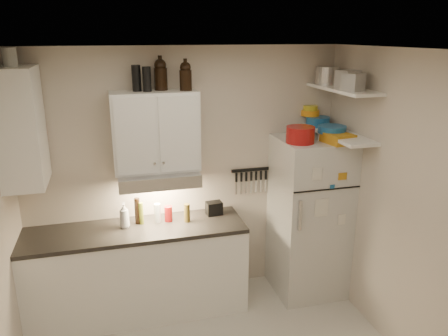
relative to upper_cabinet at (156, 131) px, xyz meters
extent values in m
cube|color=white|center=(0.30, -1.33, 0.78)|extent=(3.20, 3.00, 0.02)
cube|color=beige|center=(0.30, 0.18, -0.53)|extent=(3.20, 0.02, 2.60)
cube|color=beige|center=(1.91, -1.33, -0.53)|extent=(0.02, 3.00, 2.60)
cube|color=white|center=(-0.25, -0.14, -1.39)|extent=(2.10, 0.60, 0.88)
cube|color=black|center=(-0.25, -0.14, -0.93)|extent=(2.10, 0.62, 0.04)
cube|color=white|center=(0.00, 0.00, 0.00)|extent=(0.80, 0.33, 0.75)
cube|color=white|center=(-1.14, -0.14, 0.12)|extent=(0.33, 0.55, 1.00)
cube|color=silver|center=(0.00, -0.06, -0.44)|extent=(0.76, 0.46, 0.12)
cube|color=silver|center=(1.55, -0.18, -0.98)|extent=(0.70, 0.68, 1.70)
cube|color=white|center=(1.75, -0.31, 0.38)|extent=(0.30, 0.95, 0.03)
cube|color=white|center=(1.75, -0.31, -0.07)|extent=(0.30, 0.95, 0.03)
cube|color=black|center=(1.00, 0.15, -0.51)|extent=(0.42, 0.02, 0.03)
cylinder|color=maroon|center=(1.34, -0.30, -0.05)|extent=(0.27, 0.27, 0.16)
cube|color=#BB7E17|center=(1.68, -0.40, -0.08)|extent=(0.27, 0.31, 0.10)
cylinder|color=silver|center=(1.58, -0.27, -0.07)|extent=(0.07, 0.07, 0.10)
cylinder|color=silver|center=(1.74, -0.02, 0.48)|extent=(0.31, 0.31, 0.17)
cube|color=#AAAAAD|center=(1.70, -0.46, 0.48)|extent=(0.21, 0.20, 0.18)
cube|color=#AAAAAD|center=(1.70, -0.56, 0.47)|extent=(0.20, 0.20, 0.15)
cylinder|color=#1A5991|center=(1.70, 0.05, 0.00)|extent=(0.24, 0.24, 0.10)
cylinder|color=orange|center=(1.65, 0.14, 0.08)|extent=(0.20, 0.20, 0.06)
cylinder|color=gold|center=(1.65, 0.14, 0.13)|extent=(0.15, 0.15, 0.05)
cylinder|color=#1A5991|center=(1.68, -0.28, -0.02)|extent=(0.35, 0.35, 0.07)
cylinder|color=black|center=(-0.06, -0.01, 0.49)|extent=(0.08, 0.08, 0.22)
cylinder|color=black|center=(-0.15, 0.04, 0.49)|extent=(0.09, 0.09, 0.23)
cylinder|color=silver|center=(-1.14, -0.15, 0.70)|extent=(0.15, 0.15, 0.15)
imported|color=white|center=(-0.34, -0.09, -0.76)|extent=(0.13, 0.13, 0.28)
cylinder|color=brown|center=(0.26, -0.11, -0.81)|extent=(0.07, 0.07, 0.19)
cylinder|color=#636A1A|center=(-0.18, -0.05, -0.79)|extent=(0.05, 0.05, 0.22)
cylinder|color=black|center=(-0.21, -0.03, -0.77)|extent=(0.06, 0.06, 0.26)
cylinder|color=silver|center=(-0.02, -0.04, -0.81)|extent=(0.08, 0.08, 0.19)
cylinder|color=maroon|center=(0.08, -0.05, -0.83)|extent=(0.10, 0.10, 0.16)
cube|color=black|center=(0.56, 0.00, -0.84)|extent=(0.17, 0.13, 0.14)
camera|label=1|loc=(-0.42, -4.04, 0.88)|focal=35.00mm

